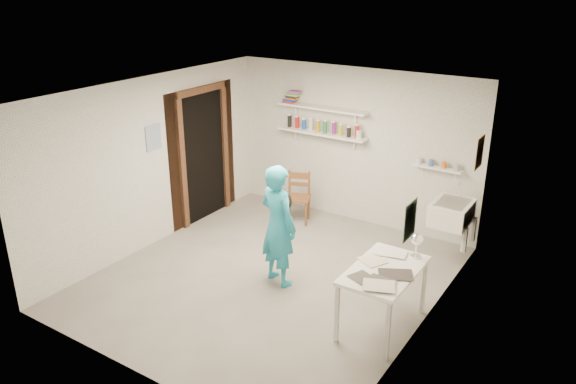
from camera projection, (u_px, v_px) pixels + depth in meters
The scene contains 27 objects.
floor at pixel (271, 277), 7.27m from camera, with size 4.00×4.50×0.02m, color slate.
ceiling at pixel (269, 92), 6.38m from camera, with size 4.00×4.50×0.02m, color silver.
wall_back at pixel (354, 146), 8.59m from camera, with size 4.00×0.02×2.40m, color silver.
wall_front at pixel (128, 267), 5.06m from camera, with size 4.00×0.02×2.40m, color silver.
wall_left at pixel (152, 162), 7.84m from camera, with size 0.02×4.50×2.40m, color silver.
wall_right at pixel (430, 229), 5.81m from camera, with size 0.02×4.50×2.40m, color silver.
doorway_recess at pixel (204, 157), 8.73m from camera, with size 0.02×0.90×2.00m, color black.
corridor_box at pixel (170, 147), 9.07m from camera, with size 1.40×1.50×2.10m, color brown.
door_lintel at pixel (201, 90), 8.33m from camera, with size 0.06×1.05×0.10m, color brown.
door_jamb_near at pixel (182, 166), 8.33m from camera, with size 0.06×0.10×2.00m, color brown.
door_jamb_far at pixel (225, 149), 9.11m from camera, with size 0.06×0.10×2.00m, color brown.
shelf_lower at pixel (322, 133), 8.69m from camera, with size 1.50×0.22×0.03m, color white.
shelf_upper at pixel (322, 108), 8.54m from camera, with size 1.50×0.22×0.03m, color white.
ledge_shelf at pixel (437, 168), 7.87m from camera, with size 0.70×0.14×0.03m, color white.
poster_left at pixel (154, 138), 7.74m from camera, with size 0.01×0.28×0.36m, color #334C7F.
poster_right_a at pixel (480, 153), 7.10m from camera, with size 0.01×0.34×0.42m, color #995933.
poster_right_b at pixel (410, 220), 5.28m from camera, with size 0.01×0.30×0.38m, color #3F724C.
belfast_sink at pixel (452, 213), 7.45m from camera, with size 0.48×0.60×0.30m, color white.
man at pixel (278, 225), 6.88m from camera, with size 0.57×0.37×1.56m, color #259FBD.
wall_clock at pixel (283, 199), 6.99m from camera, with size 0.28×0.28×0.04m, color beige.
wooden_chair at pixel (298, 198), 8.74m from camera, with size 0.37×0.35×0.79m, color brown.
work_table at pixel (382, 298), 6.12m from camera, with size 0.65×1.09×0.73m, color white.
desk_lamp at pixel (417, 239), 6.15m from camera, with size 0.14×0.14×0.14m, color white.
spray_cans at pixel (322, 127), 8.65m from camera, with size 1.32×0.06×0.17m.
book_stack at pixel (292, 97), 8.77m from camera, with size 0.30×0.14×0.20m.
ledge_pots at pixel (438, 164), 7.84m from camera, with size 0.48×0.07×0.09m.
papers at pixel (384, 268), 5.98m from camera, with size 0.30×0.22×0.03m.
Camera 1 is at (3.64, -5.22, 3.67)m, focal length 35.00 mm.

